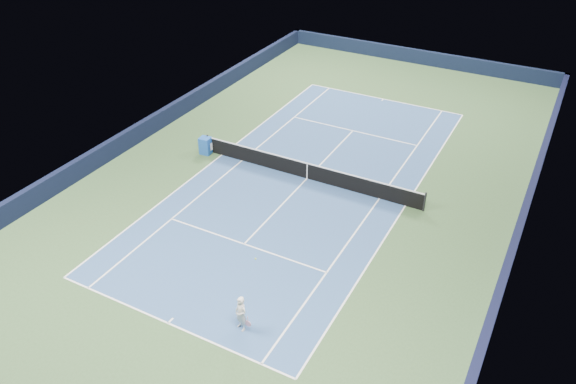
% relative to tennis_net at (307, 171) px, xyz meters
% --- Properties ---
extents(ground, '(40.00, 40.00, 0.00)m').
position_rel_tennis_net_xyz_m(ground, '(0.00, 0.00, -0.50)').
color(ground, '#304C29').
rests_on(ground, ground).
extents(wall_far, '(22.00, 0.35, 1.10)m').
position_rel_tennis_net_xyz_m(wall_far, '(0.00, 19.82, 0.05)').
color(wall_far, black).
rests_on(wall_far, ground).
extents(wall_right, '(0.35, 40.00, 1.10)m').
position_rel_tennis_net_xyz_m(wall_right, '(10.82, 0.00, 0.05)').
color(wall_right, black).
rests_on(wall_right, ground).
extents(wall_left, '(0.35, 40.00, 1.10)m').
position_rel_tennis_net_xyz_m(wall_left, '(-10.82, 0.00, 0.05)').
color(wall_left, black).
rests_on(wall_left, ground).
extents(court_surface, '(10.97, 23.77, 0.01)m').
position_rel_tennis_net_xyz_m(court_surface, '(0.00, 0.00, -0.50)').
color(court_surface, navy).
rests_on(court_surface, ground).
extents(baseline_far, '(10.97, 0.08, 0.00)m').
position_rel_tennis_net_xyz_m(baseline_far, '(0.00, 11.88, -0.50)').
color(baseline_far, white).
rests_on(baseline_far, ground).
extents(baseline_near, '(10.97, 0.08, 0.00)m').
position_rel_tennis_net_xyz_m(baseline_near, '(0.00, -11.88, -0.50)').
color(baseline_near, white).
rests_on(baseline_near, ground).
extents(sideline_doubles_right, '(0.08, 23.77, 0.00)m').
position_rel_tennis_net_xyz_m(sideline_doubles_right, '(5.49, 0.00, -0.50)').
color(sideline_doubles_right, white).
rests_on(sideline_doubles_right, ground).
extents(sideline_doubles_left, '(0.08, 23.77, 0.00)m').
position_rel_tennis_net_xyz_m(sideline_doubles_left, '(-5.49, 0.00, -0.50)').
color(sideline_doubles_left, white).
rests_on(sideline_doubles_left, ground).
extents(sideline_singles_right, '(0.08, 23.77, 0.00)m').
position_rel_tennis_net_xyz_m(sideline_singles_right, '(4.12, 0.00, -0.50)').
color(sideline_singles_right, white).
rests_on(sideline_singles_right, ground).
extents(sideline_singles_left, '(0.08, 23.77, 0.00)m').
position_rel_tennis_net_xyz_m(sideline_singles_left, '(-4.12, 0.00, -0.50)').
color(sideline_singles_left, white).
rests_on(sideline_singles_left, ground).
extents(service_line_far, '(8.23, 0.08, 0.00)m').
position_rel_tennis_net_xyz_m(service_line_far, '(0.00, 6.40, -0.50)').
color(service_line_far, white).
rests_on(service_line_far, ground).
extents(service_line_near, '(8.23, 0.08, 0.00)m').
position_rel_tennis_net_xyz_m(service_line_near, '(0.00, -6.40, -0.50)').
color(service_line_near, white).
rests_on(service_line_near, ground).
extents(center_service_line, '(0.08, 12.80, 0.00)m').
position_rel_tennis_net_xyz_m(center_service_line, '(0.00, 0.00, -0.50)').
color(center_service_line, white).
rests_on(center_service_line, ground).
extents(center_mark_far, '(0.08, 0.30, 0.00)m').
position_rel_tennis_net_xyz_m(center_mark_far, '(0.00, 11.73, -0.50)').
color(center_mark_far, white).
rests_on(center_mark_far, ground).
extents(center_mark_near, '(0.08, 0.30, 0.00)m').
position_rel_tennis_net_xyz_m(center_mark_near, '(0.00, -11.73, -0.50)').
color(center_mark_near, white).
rests_on(center_mark_near, ground).
extents(tennis_net, '(12.90, 0.10, 1.07)m').
position_rel_tennis_net_xyz_m(tennis_net, '(0.00, 0.00, 0.00)').
color(tennis_net, black).
rests_on(tennis_net, ground).
extents(sponsor_cube, '(0.66, 0.61, 1.01)m').
position_rel_tennis_net_xyz_m(sponsor_cube, '(-6.40, -0.26, -0.00)').
color(sponsor_cube, '#1C50A9').
rests_on(sponsor_cube, ground).
extents(tennis_player, '(0.78, 1.30, 2.73)m').
position_rel_tennis_net_xyz_m(tennis_player, '(2.62, -10.77, 0.27)').
color(tennis_player, silver).
rests_on(tennis_player, ground).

